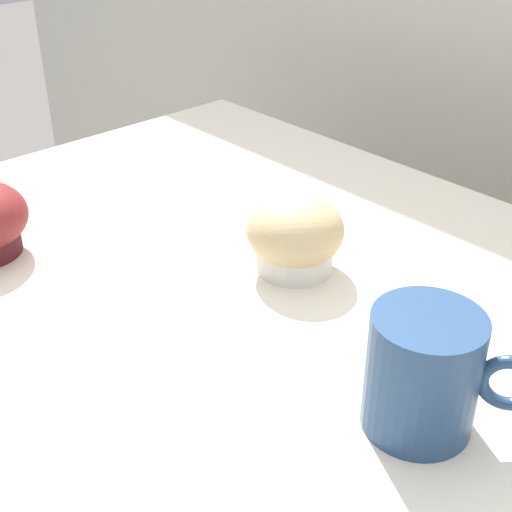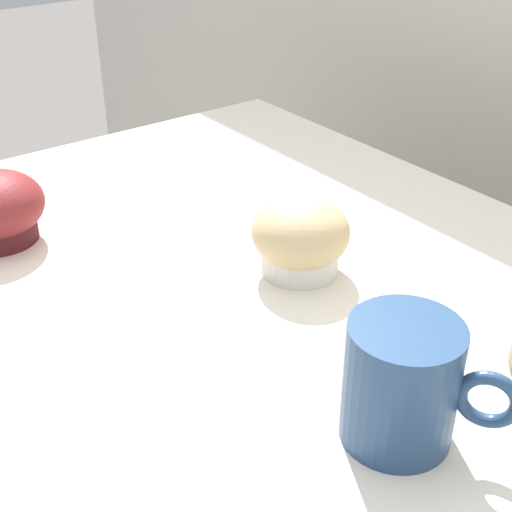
# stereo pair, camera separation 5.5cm
# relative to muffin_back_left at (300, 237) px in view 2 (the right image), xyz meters

# --- Properties ---
(muffin_back_left) EXTENTS (0.09, 0.09, 0.08)m
(muffin_back_left) POSITION_rel_muffin_back_left_xyz_m (0.00, 0.00, 0.00)
(muffin_back_left) COLOR white
(muffin_back_left) RESTS_ON display_counter
(coffee_cup) EXTENTS (0.11, 0.09, 0.09)m
(coffee_cup) POSITION_rel_muffin_back_left_xyz_m (0.21, -0.09, 0.01)
(coffee_cup) COLOR navy
(coffee_cup) RESTS_ON display_counter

